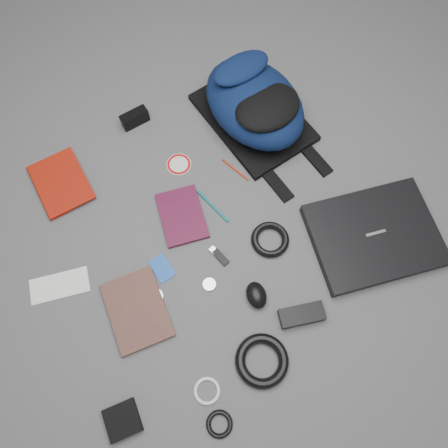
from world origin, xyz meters
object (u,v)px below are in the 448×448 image
backpack (255,103)px  textbook_red (38,194)px  dvd_case (182,216)px  pouch (123,420)px  laptop (374,235)px  power_brick (302,315)px  mouse (256,295)px  comic_book (110,321)px  compact_camera (135,118)px

backpack → textbook_red: bearing=168.1°
dvd_case → textbook_red: bearing=154.6°
backpack → pouch: backpack is taller
laptop → pouch: size_ratio=4.32×
textbook_red → dvd_case: bearing=-38.8°
laptop → textbook_red: laptop is taller
dvd_case → power_brick: size_ratio=1.44×
backpack → power_brick: (-0.30, -0.69, -0.08)m
backpack → power_brick: size_ratio=3.36×
mouse → power_brick: mouse is taller
laptop → comic_book: size_ratio=1.71×
textbook_red → mouse: bearing=-55.3°
textbook_red → comic_book: textbook_red is taller
backpack → compact_camera: (-0.38, 0.23, -0.07)m
laptop → compact_camera: 0.95m
dvd_case → mouse: mouse is taller
laptop → power_brick: laptop is taller
laptop → pouch: (-0.97, -0.04, -0.01)m
backpack → comic_book: size_ratio=1.97×
compact_camera → laptop: bearing=-61.2°
dvd_case → mouse: (0.05, -0.37, 0.02)m
mouse → textbook_red: bearing=138.0°
comic_book → pouch: 0.29m
pouch → laptop: bearing=2.1°
laptop → textbook_red: (-0.87, 0.76, -0.01)m
textbook_red → laptop: bearing=-37.5°
laptop → dvd_case: size_ratio=2.02×
dvd_case → compact_camera: bearing=99.6°
backpack → textbook_red: size_ratio=2.04×
backpack → mouse: 0.68m
textbook_red → power_brick: bearing=-55.0°
dvd_case → compact_camera: size_ratio=1.96×
backpack → compact_camera: backpack is taller
power_brick → comic_book: bearing=169.6°
compact_camera → power_brick: compact_camera is taller
laptop → dvd_case: bearing=158.1°
backpack → pouch: (-0.91, -0.65, -0.09)m
laptop → compact_camera: size_ratio=3.96×
backpack → comic_book: bearing=-156.3°
compact_camera → power_brick: (0.08, -0.92, -0.01)m
comic_book → mouse: bearing=-12.8°
comic_book → mouse: size_ratio=2.72×
pouch → power_brick: bearing=-4.0°
laptop → mouse: 0.45m
laptop → compact_camera: (-0.44, 0.84, 0.01)m
backpack → laptop: bearing=-85.3°
textbook_red → power_brick: (0.51, -0.84, 0.00)m
dvd_case → compact_camera: compact_camera is taller
textbook_red → mouse: size_ratio=2.63×
backpack → textbook_red: backpack is taller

